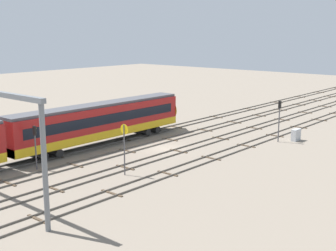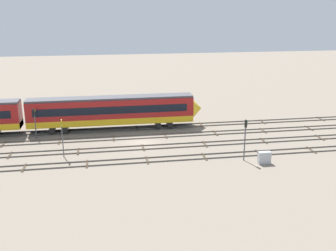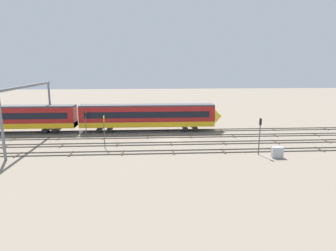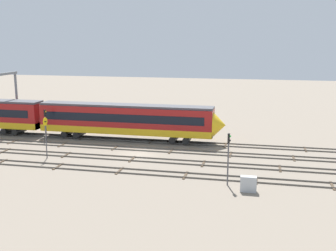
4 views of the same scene
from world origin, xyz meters
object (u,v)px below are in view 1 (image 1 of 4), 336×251
at_px(speed_sign_near_foreground, 124,142).
at_px(signal_light_trackside_departure, 279,115).
at_px(signal_light_trackside_approach, 35,141).
at_px(relay_cabinet, 296,135).

distance_m(speed_sign_near_foreground, signal_light_trackside_departure, 21.70).
relative_size(signal_light_trackside_approach, signal_light_trackside_departure, 0.86).
relative_size(speed_sign_near_foreground, signal_light_trackside_approach, 1.12).
relative_size(signal_light_trackside_approach, relay_cabinet, 2.89).
bearing_deg(relay_cabinet, signal_light_trackside_departure, 145.42).
bearing_deg(signal_light_trackside_approach, speed_sign_near_foreground, -60.93).
height_order(speed_sign_near_foreground, signal_light_trackside_departure, signal_light_trackside_departure).
xyz_separation_m(speed_sign_near_foreground, signal_light_trackside_departure, (21.21, -4.63, 0.09)).
height_order(signal_light_trackside_approach, relay_cabinet, signal_light_trackside_approach).
bearing_deg(signal_light_trackside_departure, speed_sign_near_foreground, 167.69).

